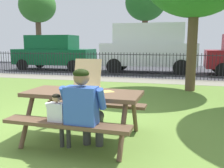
{
  "coord_description": "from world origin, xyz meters",
  "views": [
    {
      "loc": [
        2.23,
        -4.02,
        1.51
      ],
      "look_at": [
        1.04,
        0.51,
        0.75
      ],
      "focal_mm": 40.31,
      "sensor_mm": 36.0,
      "label": 1
    }
  ],
  "objects_px": {
    "pizza_box_open": "(85,83)",
    "parked_car_far_left": "(54,52)",
    "pizza_slice_on_table": "(105,91)",
    "child_at_table": "(59,116)",
    "picnic_table_foreground": "(83,103)",
    "far_tree_midleft": "(145,3)",
    "parked_car_left": "(149,47)",
    "far_tree_left": "(37,7)",
    "adult_at_table": "(84,108)"
  },
  "relations": [
    {
      "from": "pizza_box_open",
      "to": "adult_at_table",
      "type": "distance_m",
      "value": 0.72
    },
    {
      "from": "far_tree_left",
      "to": "far_tree_midleft",
      "type": "xyz_separation_m",
      "value": [
        9.11,
        0.0,
        -0.08
      ]
    },
    {
      "from": "pizza_slice_on_table",
      "to": "parked_car_left",
      "type": "xyz_separation_m",
      "value": [
        -0.38,
        9.27,
        0.53
      ]
    },
    {
      "from": "adult_at_table",
      "to": "far_tree_left",
      "type": "xyz_separation_m",
      "value": [
        -10.46,
        16.58,
        3.89
      ]
    },
    {
      "from": "pizza_box_open",
      "to": "far_tree_midleft",
      "type": "relative_size",
      "value": 0.09
    },
    {
      "from": "parked_car_far_left",
      "to": "pizza_box_open",
      "type": "bearing_deg",
      "value": -59.86
    },
    {
      "from": "parked_car_left",
      "to": "far_tree_midleft",
      "type": "height_order",
      "value": "far_tree_midleft"
    },
    {
      "from": "parked_car_far_left",
      "to": "parked_car_left",
      "type": "distance_m",
      "value": 5.34
    },
    {
      "from": "picnic_table_foreground",
      "to": "parked_car_left",
      "type": "xyz_separation_m",
      "value": [
        -0.05,
        9.4,
        0.71
      ]
    },
    {
      "from": "adult_at_table",
      "to": "child_at_table",
      "type": "height_order",
      "value": "adult_at_table"
    },
    {
      "from": "far_tree_midleft",
      "to": "parked_car_left",
      "type": "bearing_deg",
      "value": -80.78
    },
    {
      "from": "adult_at_table",
      "to": "far_tree_left",
      "type": "bearing_deg",
      "value": 122.26
    },
    {
      "from": "parked_car_far_left",
      "to": "far_tree_left",
      "type": "bearing_deg",
      "value": 126.06
    },
    {
      "from": "child_at_table",
      "to": "parked_car_left",
      "type": "xyz_separation_m",
      "value": [
        0.09,
        9.92,
        0.79
      ]
    },
    {
      "from": "child_at_table",
      "to": "parked_car_far_left",
      "type": "height_order",
      "value": "parked_car_far_left"
    },
    {
      "from": "pizza_slice_on_table",
      "to": "far_tree_midleft",
      "type": "distance_m",
      "value": 16.43
    },
    {
      "from": "pizza_slice_on_table",
      "to": "parked_car_left",
      "type": "bearing_deg",
      "value": 92.37
    },
    {
      "from": "picnic_table_foreground",
      "to": "far_tree_midleft",
      "type": "relative_size",
      "value": 0.31
    },
    {
      "from": "picnic_table_foreground",
      "to": "far_tree_left",
      "type": "xyz_separation_m",
      "value": [
        -10.25,
        16.07,
        3.95
      ]
    },
    {
      "from": "child_at_table",
      "to": "far_tree_midleft",
      "type": "height_order",
      "value": "far_tree_midleft"
    },
    {
      "from": "child_at_table",
      "to": "parked_car_left",
      "type": "relative_size",
      "value": 0.18
    },
    {
      "from": "parked_car_left",
      "to": "far_tree_left",
      "type": "bearing_deg",
      "value": 146.78
    },
    {
      "from": "child_at_table",
      "to": "pizza_slice_on_table",
      "type": "bearing_deg",
      "value": 53.85
    },
    {
      "from": "parked_car_left",
      "to": "pizza_box_open",
      "type": "bearing_deg",
      "value": -89.72
    },
    {
      "from": "pizza_box_open",
      "to": "pizza_slice_on_table",
      "type": "xyz_separation_m",
      "value": [
        0.34,
        -0.01,
        -0.11
      ]
    },
    {
      "from": "child_at_table",
      "to": "far_tree_left",
      "type": "bearing_deg",
      "value": 121.32
    },
    {
      "from": "far_tree_midleft",
      "to": "pizza_slice_on_table",
      "type": "bearing_deg",
      "value": -84.74
    },
    {
      "from": "picnic_table_foreground",
      "to": "parked_car_far_left",
      "type": "bearing_deg",
      "value": 119.82
    },
    {
      "from": "pizza_box_open",
      "to": "pizza_slice_on_table",
      "type": "height_order",
      "value": "pizza_box_open"
    },
    {
      "from": "pizza_slice_on_table",
      "to": "far_tree_midleft",
      "type": "relative_size",
      "value": 0.04
    },
    {
      "from": "child_at_table",
      "to": "parked_car_left",
      "type": "height_order",
      "value": "parked_car_left"
    },
    {
      "from": "pizza_box_open",
      "to": "parked_car_left",
      "type": "distance_m",
      "value": 9.27
    },
    {
      "from": "adult_at_table",
      "to": "far_tree_midleft",
      "type": "bearing_deg",
      "value": 94.67
    },
    {
      "from": "far_tree_left",
      "to": "parked_car_left",
      "type": "bearing_deg",
      "value": -33.22
    },
    {
      "from": "far_tree_midleft",
      "to": "picnic_table_foreground",
      "type": "bearing_deg",
      "value": -85.96
    },
    {
      "from": "child_at_table",
      "to": "far_tree_left",
      "type": "xyz_separation_m",
      "value": [
        -10.1,
        16.6,
        4.03
      ]
    },
    {
      "from": "adult_at_table",
      "to": "far_tree_left",
      "type": "relative_size",
      "value": 0.2
    },
    {
      "from": "pizza_slice_on_table",
      "to": "child_at_table",
      "type": "bearing_deg",
      "value": -126.15
    },
    {
      "from": "far_tree_left",
      "to": "far_tree_midleft",
      "type": "bearing_deg",
      "value": 0.0
    },
    {
      "from": "picnic_table_foreground",
      "to": "far_tree_midleft",
      "type": "xyz_separation_m",
      "value": [
        -1.14,
        16.07,
        3.87
      ]
    },
    {
      "from": "picnic_table_foreground",
      "to": "parked_car_far_left",
      "type": "distance_m",
      "value": 10.84
    },
    {
      "from": "picnic_table_foreground",
      "to": "pizza_slice_on_table",
      "type": "height_order",
      "value": "pizza_slice_on_table"
    },
    {
      "from": "child_at_table",
      "to": "far_tree_left",
      "type": "relative_size",
      "value": 0.14
    },
    {
      "from": "pizza_slice_on_table",
      "to": "parked_car_far_left",
      "type": "height_order",
      "value": "parked_car_far_left"
    },
    {
      "from": "adult_at_table",
      "to": "parked_car_left",
      "type": "height_order",
      "value": "parked_car_left"
    },
    {
      "from": "picnic_table_foreground",
      "to": "pizza_slice_on_table",
      "type": "bearing_deg",
      "value": 20.92
    },
    {
      "from": "parked_car_far_left",
      "to": "parked_car_left",
      "type": "height_order",
      "value": "parked_car_left"
    },
    {
      "from": "pizza_box_open",
      "to": "child_at_table",
      "type": "height_order",
      "value": "pizza_box_open"
    },
    {
      "from": "pizza_slice_on_table",
      "to": "adult_at_table",
      "type": "height_order",
      "value": "adult_at_table"
    },
    {
      "from": "pizza_box_open",
      "to": "parked_car_far_left",
      "type": "bearing_deg",
      "value": 120.14
    }
  ]
}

